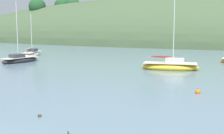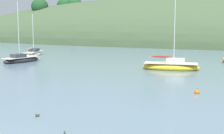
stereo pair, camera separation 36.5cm
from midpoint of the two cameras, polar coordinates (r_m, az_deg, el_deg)
The scene contains 6 objects.
far_shoreline_hill at distance 88.05m, azimuth 12.54°, elevation 4.07°, with size 150.00×36.00×27.99m.
sailboat_red_portside at distance 48.68m, azimuth -16.29°, elevation 1.25°, with size 3.62×6.41×8.95m.
sailboat_teal_outer at distance 57.22m, azimuth -14.30°, elevation 2.29°, with size 3.17×6.18×7.46m.
sailboat_blue_center at distance 40.19m, azimuth 10.09°, elevation 0.15°, with size 7.28×3.25×9.91m.
mooring_buoy_inner at distance 27.46m, azimuth 14.63°, elevation -4.30°, with size 0.44×0.44×0.54m.
duck_lone_right at distance 20.75m, azimuth -13.24°, elevation -8.45°, with size 0.18×0.42×0.24m.
Camera 1 is at (11.36, -10.99, 5.87)m, focal length 51.43 mm.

